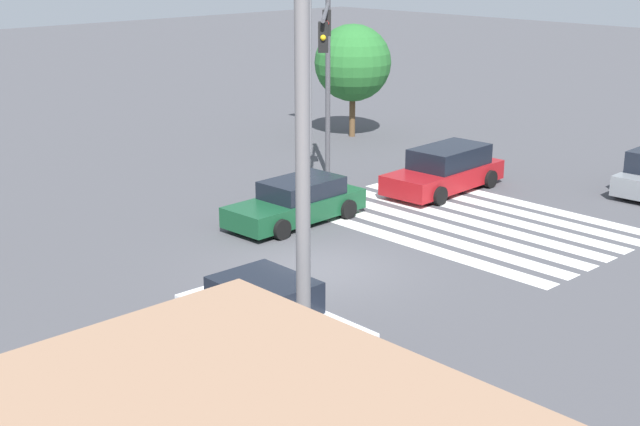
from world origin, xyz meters
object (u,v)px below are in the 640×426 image
car_0 (297,202)px  tree_corner_a (353,63)px  car_3 (445,170)px  street_light_pole_b (310,14)px  street_light_pole_a (303,218)px  traffic_signal_mast (327,55)px  car_2 (270,320)px  pedestrian (294,415)px

car_0 → tree_corner_a: tree_corner_a is taller
car_3 → street_light_pole_b: size_ratio=0.52×
street_light_pole_a → tree_corner_a: 29.68m
traffic_signal_mast → car_2: (-8.26, 9.54, -3.96)m
street_light_pole_a → tree_corner_a: bearing=-46.5°
car_2 → street_light_pole_b: street_light_pole_b is taller
pedestrian → tree_corner_a: tree_corner_a is taller
street_light_pole_a → street_light_pole_b: 26.92m
car_2 → car_3: car_2 is taller
car_0 → street_light_pole_a: bearing=46.0°
street_light_pole_a → street_light_pole_b: (19.73, -18.32, 0.10)m
car_0 → street_light_pole_a: size_ratio=0.51×
car_0 → pedestrian: 13.36m
car_2 → pedestrian: bearing=-34.5°
car_2 → pedestrian: 4.42m
car_0 → street_light_pole_b: bearing=-137.4°
car_3 → pedestrian: 17.62m
car_3 → street_light_pole_a: size_ratio=0.53×
traffic_signal_mast → street_light_pole_a: (-14.64, 14.39, 0.74)m
pedestrian → street_light_pole_a: bearing=-173.6°
car_3 → pedestrian: (-9.09, 15.10, 0.23)m
street_light_pole_a → traffic_signal_mast: bearing=-44.5°
traffic_signal_mast → tree_corner_a: 9.23m
traffic_signal_mast → tree_corner_a: (5.75, -7.08, -1.42)m
traffic_signal_mast → car_3: traffic_signal_mast is taller
tree_corner_a → car_3: bearing=154.5°
traffic_signal_mast → street_light_pole_b: bearing=-172.7°
traffic_signal_mast → car_0: bearing=-12.8°
street_light_pole_b → tree_corner_a: 3.93m
street_light_pole_a → tree_corner_a: (20.39, -21.47, -2.15)m
traffic_signal_mast → tree_corner_a: bearing=174.1°
car_0 → tree_corner_a: bearing=-145.3°
traffic_signal_mast → pedestrian: bearing=-0.5°
car_0 → car_2: size_ratio=1.04×
tree_corner_a → car_0: bearing=127.1°
pedestrian → street_light_pole_b: bearing=2.6°
car_2 → tree_corner_a: bearing=130.9°
tree_corner_a → traffic_signal_mast: bearing=129.1°
car_2 → street_light_pole_b: (13.34, -13.48, 4.79)m
traffic_signal_mast → car_2: bearing=-4.1°
street_light_pole_a → tree_corner_a: street_light_pole_a is taller
pedestrian → street_light_pole_b: 23.75m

